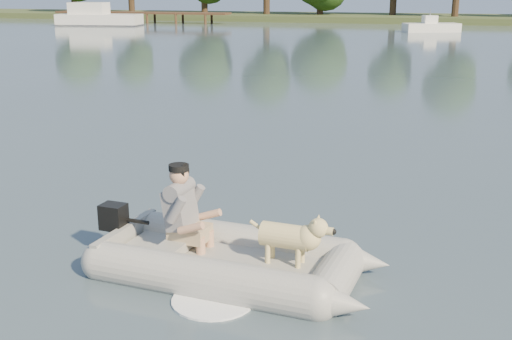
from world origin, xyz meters
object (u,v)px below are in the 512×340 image
(cabin_cruiser, at_px, (99,14))
(motorboat, at_px, (432,21))
(dock, at_px, (142,17))
(dog, at_px, (285,240))
(dinghy, at_px, (232,228))
(man, at_px, (182,205))

(cabin_cruiser, relative_size, motorboat, 1.78)
(dock, relative_size, motorboat, 4.06)
(dock, height_order, dog, dock)
(dinghy, height_order, cabin_cruiser, cabin_cruiser)
(motorboat, bearing_deg, man, -115.24)
(dinghy, bearing_deg, cabin_cruiser, 126.26)
(man, relative_size, motorboat, 0.25)
(dog, bearing_deg, cabin_cruiser, 126.86)
(man, bearing_deg, dinghy, -4.24)
(man, bearing_deg, motorboat, 92.77)
(dock, bearing_deg, dinghy, -63.37)
(dinghy, bearing_deg, motorboat, 93.66)
(dog, bearing_deg, motorboat, 94.49)
(dinghy, height_order, dog, dinghy)
(dinghy, xyz_separation_m, cabin_cruiser, (-27.76, 46.74, 0.42))
(motorboat, bearing_deg, cabin_cruiser, 156.40)
(man, distance_m, dog, 1.41)
(dock, distance_m, motorboat, 28.46)
(dinghy, xyz_separation_m, motorboat, (1.52, 46.16, 0.24))
(dinghy, relative_size, cabin_cruiser, 0.59)
(cabin_cruiser, xyz_separation_m, motorboat, (29.29, -0.58, -0.18))
(dinghy, distance_m, motorboat, 46.18)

